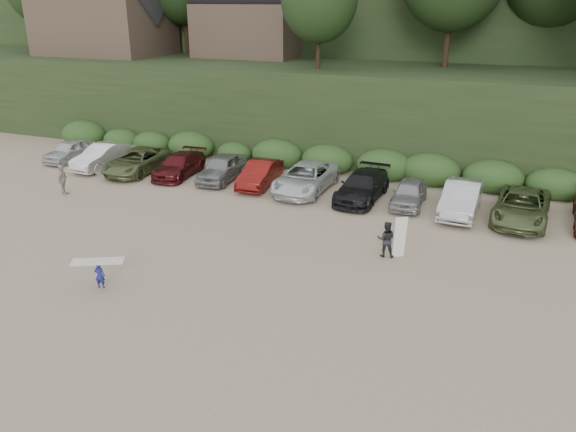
% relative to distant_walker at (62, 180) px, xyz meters
% --- Properties ---
extents(ground, '(120.00, 120.00, 0.00)m').
position_rel_distant_walker_xyz_m(ground, '(14.75, -4.54, -0.86)').
color(ground, tan).
rests_on(ground, ground).
extents(parked_cars, '(39.83, 6.10, 1.65)m').
position_rel_distant_walker_xyz_m(parked_cars, '(14.43, 5.49, -0.11)').
color(parked_cars, silver).
rests_on(parked_cars, ground).
extents(distant_walker, '(0.72, 1.09, 1.72)m').
position_rel_distant_walker_xyz_m(distant_walker, '(0.00, 0.00, 0.00)').
color(distant_walker, '#ABA291').
rests_on(distant_walker, ground).
extents(child_surfer, '(1.98, 1.38, 1.17)m').
position_rel_distant_walker_xyz_m(child_surfer, '(9.27, -8.22, -0.07)').
color(child_surfer, navy).
rests_on(child_surfer, ground).
extents(adult_surfer, '(1.28, 0.74, 1.89)m').
position_rel_distant_walker_xyz_m(adult_surfer, '(18.87, -1.31, -0.04)').
color(adult_surfer, black).
rests_on(adult_surfer, ground).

